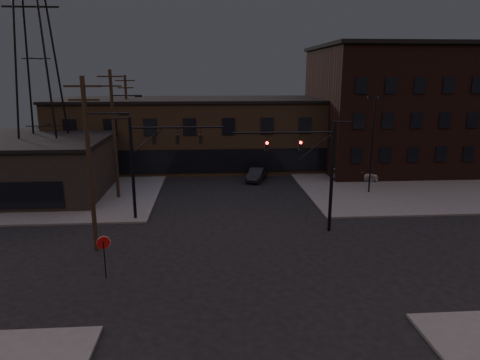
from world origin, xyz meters
name	(u,v)px	position (x,y,z in m)	size (l,w,h in m)	color
ground	(246,259)	(0.00, 0.00, 0.00)	(140.00, 140.00, 0.00)	black
sidewalk_ne	(419,173)	(22.00, 22.00, 0.07)	(30.00, 30.00, 0.15)	#474744
sidewalk_nw	(26,179)	(-22.00, 22.00, 0.07)	(30.00, 30.00, 0.15)	#474744
building_row	(226,134)	(0.00, 28.00, 4.00)	(40.00, 12.00, 8.00)	#493A27
building_right	(409,109)	(22.00, 26.00, 7.00)	(22.00, 16.00, 14.00)	black
building_left	(18,169)	(-20.00, 16.00, 2.50)	(16.00, 12.00, 5.00)	black
traffic_signal_near	(316,165)	(5.36, 4.50, 4.93)	(7.12, 0.24, 8.00)	black
traffic_signal_far	(149,156)	(-6.72, 8.00, 5.01)	(7.12, 0.24, 8.00)	black
stop_sign	(104,247)	(-8.00, -1.99, 1.84)	(0.72, 0.33, 2.48)	black
utility_pole_near	(90,162)	(-9.43, 2.00, 5.87)	(3.70, 0.28, 11.00)	black
utility_pole_mid	(115,132)	(-10.44, 14.00, 6.13)	(3.70, 0.28, 11.50)	black
utility_pole_far	(128,121)	(-11.50, 26.00, 5.78)	(2.20, 0.28, 11.00)	black
transmission_tower	(36,59)	(-18.00, 18.00, 12.50)	(7.00, 7.00, 25.00)	black
lot_light_a	(373,136)	(13.00, 14.00, 5.51)	(1.50, 0.28, 9.14)	black
lot_light_b	(411,129)	(19.00, 19.00, 5.51)	(1.50, 0.28, 9.14)	black
parked_car_lot_a	(388,172)	(16.97, 18.98, 0.93)	(1.85, 4.59, 1.56)	black
parked_car_lot_b	(355,173)	(13.37, 19.03, 0.86)	(1.99, 4.91, 1.42)	#BBBBBD
car_crossing	(257,174)	(2.87, 19.88, 0.70)	(1.48, 4.23, 1.39)	black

